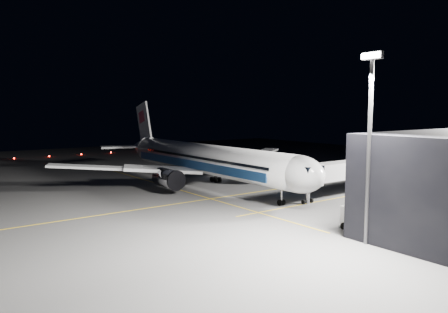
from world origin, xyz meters
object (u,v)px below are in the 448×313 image
at_px(baggage_tug, 234,170).
at_px(safety_cone_a, 235,174).
at_px(service_truck, 364,219).
at_px(airliner, 203,159).
at_px(safety_cone_b, 249,176).
at_px(jet_bridge, 363,168).
at_px(safety_cone_c, 224,175).
at_px(floodlight_mast_south, 370,131).

height_order(baggage_tug, safety_cone_a, baggage_tug).
bearing_deg(service_truck, airliner, 169.29).
height_order(service_truck, safety_cone_b, service_truck).
bearing_deg(jet_bridge, service_truck, -53.53).
distance_m(service_truck, safety_cone_c, 46.40).
relative_size(airliner, floodlight_mast_south, 2.97).
distance_m(service_truck, safety_cone_b, 43.91).
distance_m(airliner, jet_bridge, 29.31).
height_order(baggage_tug, safety_cone_b, baggage_tug).
bearing_deg(floodlight_mast_south, safety_cone_c, 161.33).
height_order(airliner, safety_cone_b, airliner).
xyz_separation_m(floodlight_mast_south, safety_cone_b, (-44.13, 20.01, -12.06)).
bearing_deg(safety_cone_c, safety_cone_b, 44.42).
xyz_separation_m(floodlight_mast_south, baggage_tug, (-50.00, 20.54, -11.46)).
distance_m(jet_bridge, baggage_tug, 32.40).
distance_m(floodlight_mast_south, service_truck, 12.04).
xyz_separation_m(airliner, jet_bridge, (23.08, 18.06, -0.58)).
height_order(jet_bridge, service_truck, jet_bridge).
bearing_deg(baggage_tug, floodlight_mast_south, -42.08).
xyz_separation_m(airliner, baggage_tug, (-8.92, 14.53, -4.25)).
height_order(service_truck, baggage_tug, service_truck).
distance_m(airliner, service_truck, 38.07).
bearing_deg(safety_cone_c, baggage_tug, 114.80).
distance_m(jet_bridge, floodlight_mast_south, 31.05).
height_order(service_truck, safety_cone_c, service_truck).
relative_size(jet_bridge, safety_cone_a, 58.99).
bearing_deg(safety_cone_a, airliner, -62.04).
bearing_deg(safety_cone_c, floodlight_mast_south, -18.67).
height_order(airliner, service_truck, airliner).
distance_m(airliner, safety_cone_a, 15.55).
relative_size(floodlight_mast_south, baggage_tug, 6.31).
height_order(floodlight_mast_south, safety_cone_a, floodlight_mast_south).
bearing_deg(safety_cone_a, baggage_tug, 143.42).
bearing_deg(service_truck, jet_bridge, 118.68).
bearing_deg(jet_bridge, airliner, -141.96).
distance_m(airliner, baggage_tug, 17.57).
bearing_deg(safety_cone_a, jet_bridge, 9.49).
distance_m(floodlight_mast_south, safety_cone_b, 49.93).
height_order(safety_cone_b, safety_cone_c, safety_cone_b).
bearing_deg(floodlight_mast_south, safety_cone_b, 155.60).
distance_m(jet_bridge, safety_cone_a, 30.72).
xyz_separation_m(service_truck, safety_cone_c, (-44.77, 12.13, -1.24)).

